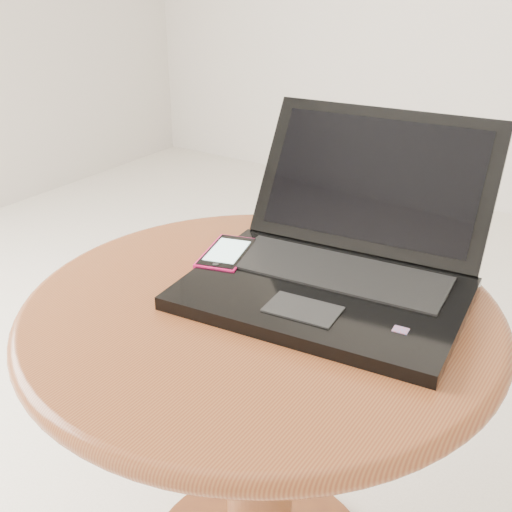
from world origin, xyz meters
The scene contains 4 objects.
table centered at (-0.08, -0.03, 0.44)m, with size 0.70×0.70×0.56m.
laptop centered at (-0.01, 0.09, 0.60)m, with size 0.43×0.44×0.23m.
phone_black centered at (-0.16, 0.06, 0.56)m, with size 0.11×0.12×0.01m.
phone_pink centered at (-0.19, 0.04, 0.57)m, with size 0.10×0.14×0.02m.
Camera 1 is at (0.36, -0.70, 1.02)m, focal length 44.89 mm.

